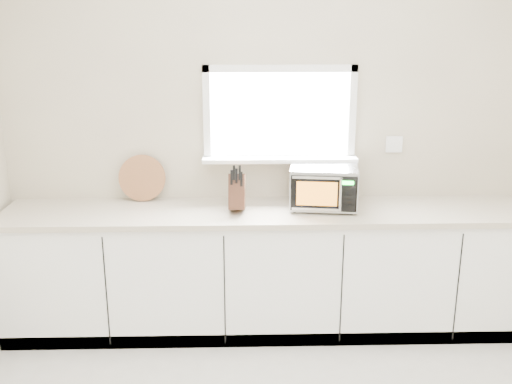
{
  "coord_description": "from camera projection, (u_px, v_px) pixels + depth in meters",
  "views": [
    {
      "loc": [
        -0.29,
        -2.31,
        2.25
      ],
      "look_at": [
        -0.18,
        1.55,
        1.09
      ],
      "focal_mm": 42.0,
      "sensor_mm": 36.0,
      "label": 1
    }
  ],
  "objects": [
    {
      "name": "back_wall",
      "position": [
        279.0,
        139.0,
        4.38
      ],
      "size": [
        4.0,
        0.17,
        2.7
      ],
      "color": "beige",
      "rests_on": "ground"
    },
    {
      "name": "cabinets",
      "position": [
        280.0,
        272.0,
        4.36
      ],
      "size": [
        3.92,
        0.6,
        0.88
      ],
      "primitive_type": "cube",
      "color": "white",
      "rests_on": "ground"
    },
    {
      "name": "countertop",
      "position": [
        281.0,
        212.0,
        4.22
      ],
      "size": [
        3.92,
        0.64,
        0.04
      ],
      "primitive_type": "cube",
      "color": "beige",
      "rests_on": "cabinets"
    },
    {
      "name": "microwave",
      "position": [
        324.0,
        186.0,
        4.22
      ],
      "size": [
        0.51,
        0.44,
        0.3
      ],
      "rotation": [
        0.0,
        0.0,
        -0.13
      ],
      "color": "black",
      "rests_on": "countertop"
    },
    {
      "name": "knife_block",
      "position": [
        237.0,
        191.0,
        4.15
      ],
      "size": [
        0.12,
        0.24,
        0.34
      ],
      "rotation": [
        0.0,
        0.0,
        -0.04
      ],
      "color": "#492B1A",
      "rests_on": "countertop"
    },
    {
      "name": "cutting_board",
      "position": [
        142.0,
        178.0,
        4.38
      ],
      "size": [
        0.34,
        0.08,
        0.34
      ],
      "primitive_type": "cylinder",
      "rotation": [
        1.4,
        0.0,
        0.0
      ],
      "color": "brown",
      "rests_on": "countertop"
    },
    {
      "name": "coffee_grinder",
      "position": [
        299.0,
        196.0,
        4.18
      ],
      "size": [
        0.13,
        0.13,
        0.2
      ],
      "rotation": [
        0.0,
        0.0,
        -0.12
      ],
      "color": "#ABAEB2",
      "rests_on": "countertop"
    }
  ]
}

